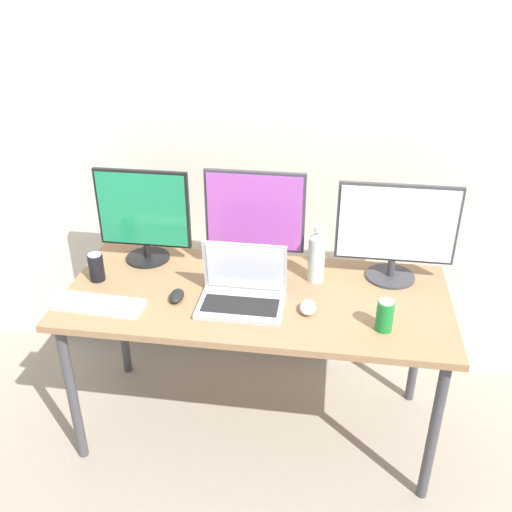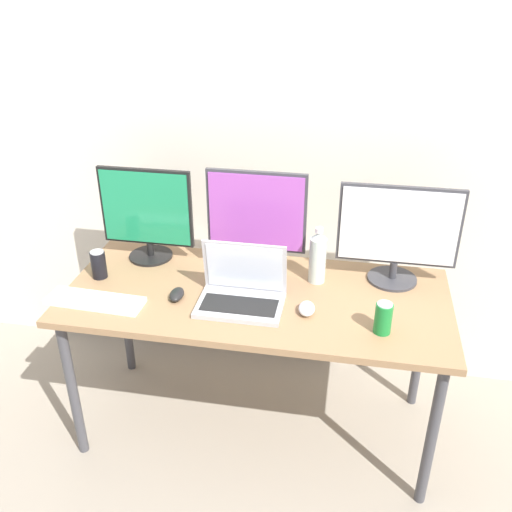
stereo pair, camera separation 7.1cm
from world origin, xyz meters
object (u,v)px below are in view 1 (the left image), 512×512
(work_desk, at_px, (256,307))
(soda_can_near_keyboard, at_px, (96,267))
(water_bottle, at_px, (317,256))
(monitor_center, at_px, (255,219))
(laptop_silver, at_px, (242,291))
(monitor_left, at_px, (144,215))
(monitor_right, at_px, (396,230))
(mouse_by_laptop, at_px, (308,307))
(soda_can_by_laptop, at_px, (385,315))
(keyboard_main, at_px, (94,304))
(mouse_by_keyboard, at_px, (177,296))

(work_desk, height_order, soda_can_near_keyboard, soda_can_near_keyboard)
(water_bottle, bearing_deg, monitor_center, 169.27)
(monitor_center, height_order, laptop_silver, monitor_center)
(monitor_left, bearing_deg, monitor_right, -0.62)
(monitor_right, relative_size, mouse_by_laptop, 5.11)
(soda_can_by_laptop, bearing_deg, mouse_by_laptop, 165.33)
(monitor_right, height_order, laptop_silver, monitor_right)
(monitor_center, relative_size, water_bottle, 1.83)
(mouse_by_laptop, xyz_separation_m, water_bottle, (0.02, 0.26, 0.10))
(soda_can_near_keyboard, bearing_deg, mouse_by_laptop, -7.20)
(keyboard_main, bearing_deg, soda_can_near_keyboard, 111.21)
(monitor_center, height_order, keyboard_main, monitor_center)
(soda_can_near_keyboard, bearing_deg, mouse_by_keyboard, -15.19)
(laptop_silver, relative_size, water_bottle, 1.35)
(soda_can_by_laptop, bearing_deg, water_bottle, 129.79)
(work_desk, bearing_deg, keyboard_main, -163.45)
(water_bottle, bearing_deg, monitor_right, 11.31)
(monitor_left, distance_m, laptop_silver, 0.61)
(mouse_by_laptop, height_order, soda_can_near_keyboard, soda_can_near_keyboard)
(work_desk, bearing_deg, monitor_right, 21.06)
(mouse_by_laptop, bearing_deg, keyboard_main, -178.04)
(monitor_right, distance_m, laptop_silver, 0.70)
(monitor_left, relative_size, mouse_by_keyboard, 4.24)
(monitor_left, distance_m, monitor_center, 0.51)
(monitor_right, distance_m, water_bottle, 0.35)
(mouse_by_keyboard, bearing_deg, monitor_left, 122.12)
(mouse_by_laptop, bearing_deg, monitor_center, 126.43)
(work_desk, relative_size, monitor_center, 3.46)
(monitor_left, distance_m, monitor_right, 1.11)
(monitor_center, bearing_deg, soda_can_near_keyboard, -164.01)
(monitor_left, distance_m, keyboard_main, 0.48)
(monitor_right, relative_size, soda_can_near_keyboard, 3.99)
(monitor_left, xyz_separation_m, keyboard_main, (-0.09, -0.42, -0.21))
(monitor_right, bearing_deg, soda_can_by_laptop, -96.95)
(mouse_by_keyboard, height_order, soda_can_near_keyboard, soda_can_near_keyboard)
(monitor_right, relative_size, water_bottle, 1.98)
(monitor_left, relative_size, laptop_silver, 1.26)
(laptop_silver, height_order, soda_can_near_keyboard, laptop_silver)
(work_desk, height_order, monitor_center, monitor_center)
(monitor_right, xyz_separation_m, mouse_by_laptop, (-0.34, -0.32, -0.21))
(water_bottle, bearing_deg, mouse_by_laptop, -93.59)
(monitor_right, bearing_deg, soda_can_near_keyboard, -170.87)
(work_desk, height_order, water_bottle, water_bottle)
(monitor_right, bearing_deg, mouse_by_laptop, -136.78)
(monitor_center, bearing_deg, monitor_right, 1.22)
(laptop_silver, distance_m, mouse_by_laptop, 0.27)
(keyboard_main, distance_m, water_bottle, 0.94)
(keyboard_main, relative_size, soda_can_by_laptop, 3.20)
(monitor_right, relative_size, laptop_silver, 1.46)
(work_desk, height_order, keyboard_main, keyboard_main)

